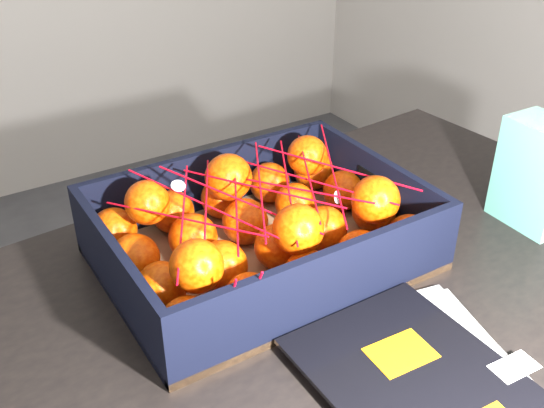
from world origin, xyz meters
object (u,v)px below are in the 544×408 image
magazine_stack (427,380)px  produce_crate (261,241)px  retail_carton (538,174)px  table (331,358)px

magazine_stack → produce_crate: (-0.03, 0.31, 0.02)m
magazine_stack → retail_carton: bearing=24.2°
produce_crate → retail_carton: retail_carton is taller
magazine_stack → produce_crate: 0.31m
table → magazine_stack: bearing=-89.1°
table → produce_crate: produce_crate is taller
produce_crate → retail_carton: bearing=-18.0°
produce_crate → retail_carton: size_ratio=2.59×
magazine_stack → retail_carton: (0.39, 0.17, 0.08)m
table → produce_crate: bearing=102.3°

